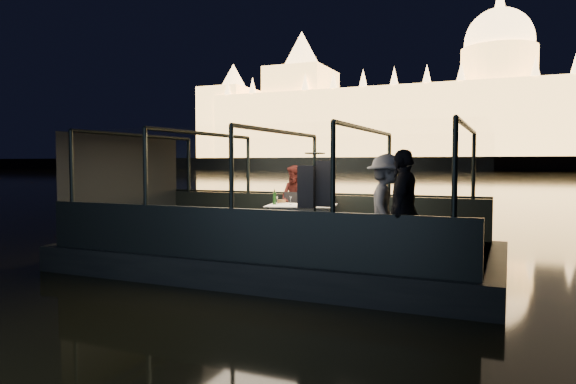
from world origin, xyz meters
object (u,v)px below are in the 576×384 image
at_px(passenger_stripe, 387,211).
at_px(passenger_dark, 403,215).
at_px(coat_stand, 315,207).
at_px(person_woman_coral, 320,202).
at_px(wine_bottle, 274,198).
at_px(chair_port_right, 312,216).
at_px(person_man_maroon, 295,202).
at_px(chair_port_left, 290,216).
at_px(dining_table_central, 302,223).

bearing_deg(passenger_stripe, passenger_dark, -155.63).
distance_m(coat_stand, person_woman_coral, 3.09).
bearing_deg(wine_bottle, passenger_dark, -32.88).
distance_m(chair_port_right, coat_stand, 3.04).
bearing_deg(person_man_maroon, chair_port_left, -74.89).
xyz_separation_m(coat_stand, person_woman_coral, (-0.96, 2.93, -0.15)).
distance_m(dining_table_central, coat_stand, 2.25).
bearing_deg(person_woman_coral, passenger_dark, -43.91).
bearing_deg(passenger_stripe, person_man_maroon, 37.78).
distance_m(passenger_dark, wine_bottle, 3.78).
xyz_separation_m(person_man_maroon, passenger_dark, (3.10, -3.05, 0.10)).
xyz_separation_m(chair_port_right, passenger_stripe, (2.28, -2.44, 0.40)).
relative_size(person_woman_coral, person_man_maroon, 1.03).
bearing_deg(person_man_maroon, person_woman_coral, 26.17).
xyz_separation_m(chair_port_right, wine_bottle, (-0.50, -0.96, 0.47)).
bearing_deg(coat_stand, passenger_stripe, 17.08).
relative_size(coat_stand, passenger_stripe, 1.03).
relative_size(person_man_maroon, passenger_dark, 0.86).
height_order(passenger_stripe, wine_bottle, passenger_stripe).
distance_m(coat_stand, passenger_stripe, 1.22).
bearing_deg(chair_port_right, person_man_maroon, 163.43).
bearing_deg(passenger_dark, chair_port_left, -132.04).
height_order(dining_table_central, person_man_maroon, person_man_maroon).
height_order(person_man_maroon, passenger_dark, passenger_dark).
height_order(dining_table_central, coat_stand, coat_stand).
xyz_separation_m(person_woman_coral, passenger_dark, (2.51, -3.15, 0.10)).
height_order(passenger_dark, wine_bottle, passenger_dark).
relative_size(chair_port_left, person_woman_coral, 0.59).
bearing_deg(person_woman_coral, chair_port_right, -132.23).
xyz_separation_m(chair_port_right, passenger_dark, (2.67, -3.01, 0.40)).
xyz_separation_m(chair_port_left, person_woman_coral, (0.60, 0.40, 0.30)).
height_order(dining_table_central, chair_port_left, chair_port_left).
xyz_separation_m(chair_port_left, chair_port_right, (0.44, 0.26, 0.00)).
xyz_separation_m(dining_table_central, wine_bottle, (-0.60, -0.10, 0.53)).
height_order(dining_table_central, wine_bottle, wine_bottle).
bearing_deg(passenger_stripe, person_woman_coral, 29.70).
bearing_deg(passenger_stripe, coat_stand, 97.25).
xyz_separation_m(chair_port_right, coat_stand, (1.12, -2.80, 0.45)).
xyz_separation_m(person_man_maroon, wine_bottle, (-0.07, -1.00, 0.17)).
distance_m(dining_table_central, chair_port_right, 0.86).
distance_m(dining_table_central, person_man_maroon, 1.10).
bearing_deg(coat_stand, passenger_dark, -7.84).
xyz_separation_m(dining_table_central, person_man_maroon, (-0.53, 0.90, 0.36)).
bearing_deg(chair_port_left, dining_table_central, -47.46).
distance_m(chair_port_right, wine_bottle, 1.18).
height_order(chair_port_left, person_woman_coral, person_woman_coral).
xyz_separation_m(dining_table_central, passenger_stripe, (2.19, -1.58, 0.47)).
height_order(chair_port_right, wine_bottle, wine_bottle).
bearing_deg(dining_table_central, coat_stand, -62.22).
relative_size(dining_table_central, passenger_dark, 0.77).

